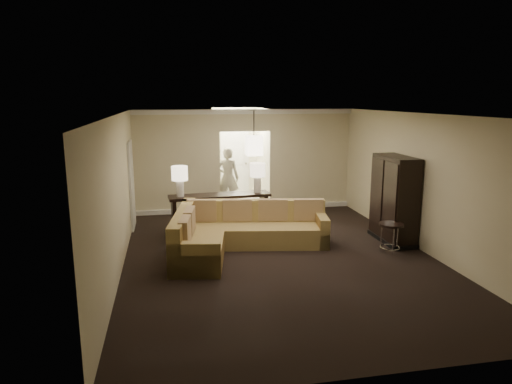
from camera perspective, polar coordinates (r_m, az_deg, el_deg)
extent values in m
plane|color=black|center=(9.12, 2.96, -8.23)|extent=(8.00, 8.00, 0.00)
cube|color=beige|center=(12.60, -1.37, 3.94)|extent=(6.00, 0.04, 2.80)
cube|color=beige|center=(5.09, 14.17, -8.28)|extent=(6.00, 0.04, 2.80)
cube|color=beige|center=(8.53, -16.89, -0.34)|extent=(0.04, 8.00, 2.80)
cube|color=beige|center=(9.89, 20.17, 1.06)|extent=(0.04, 8.00, 2.80)
cube|color=silver|center=(8.57, 3.16, 9.65)|extent=(6.00, 8.00, 0.02)
cube|color=silver|center=(12.44, -1.36, 9.99)|extent=(6.00, 0.10, 0.12)
cube|color=silver|center=(12.80, -1.30, -2.04)|extent=(6.00, 0.10, 0.12)
cube|color=silver|center=(11.33, -15.27, 0.85)|extent=(0.05, 0.90, 2.10)
cube|color=beige|center=(13.83, -2.04, -1.26)|extent=(1.40, 2.00, 0.01)
cube|color=beige|center=(13.49, -5.02, 4.42)|extent=(0.04, 2.00, 2.80)
cube|color=beige|center=(13.71, 0.82, 4.58)|extent=(0.04, 2.00, 2.80)
cube|color=beige|center=(14.56, -2.70, 4.99)|extent=(1.40, 0.04, 2.80)
cube|color=silver|center=(14.58, -2.67, 3.61)|extent=(0.90, 0.05, 2.10)
cube|color=brown|center=(9.84, -0.22, -5.35)|extent=(3.22, 1.44, 0.43)
cube|color=brown|center=(8.76, -7.26, -7.65)|extent=(1.16, 1.59, 0.43)
cube|color=brown|center=(10.05, -0.26, -2.29)|extent=(3.10, 0.77, 0.48)
cube|color=brown|center=(9.15, -9.14, -3.85)|extent=(0.66, 2.49, 0.48)
cube|color=brown|center=(9.95, 8.19, -4.66)|extent=(0.36, 0.95, 0.64)
cube|color=brown|center=(8.14, -7.72, -8.41)|extent=(0.95, 0.36, 0.64)
cube|color=#876248|center=(10.04, -6.78, -2.27)|extent=(0.66, 0.27, 0.48)
cube|color=#876248|center=(10.00, -2.34, -2.26)|extent=(0.66, 0.27, 0.48)
cube|color=#876248|center=(10.01, 2.12, -2.23)|extent=(0.66, 0.27, 0.48)
cube|color=#876248|center=(10.09, 6.53, -2.19)|extent=(0.66, 0.27, 0.48)
cube|color=#876248|center=(9.23, -8.29, -3.56)|extent=(0.27, 0.64, 0.48)
cube|color=#876248|center=(8.54, -8.86, -4.84)|extent=(0.27, 0.64, 0.48)
cube|color=silver|center=(9.78, -7.44, -5.95)|extent=(0.83, 0.83, 0.31)
cube|color=silver|center=(9.73, -7.47, -4.93)|extent=(0.92, 0.92, 0.05)
cube|color=black|center=(9.67, -7.73, -4.81)|extent=(0.05, 0.15, 0.02)
cube|color=beige|center=(9.86, -6.72, -4.49)|extent=(0.20, 0.28, 0.01)
cube|color=black|center=(10.61, -4.55, -0.45)|extent=(2.38, 0.71, 0.06)
cube|color=black|center=(10.57, -10.21, -3.15)|extent=(0.12, 0.49, 0.85)
cube|color=black|center=(10.96, 0.99, -2.43)|extent=(0.12, 0.49, 0.85)
cube|color=black|center=(10.79, -4.49, -4.33)|extent=(2.27, 0.65, 0.04)
cube|color=black|center=(10.34, 16.90, -0.87)|extent=(0.52, 1.26, 1.89)
cube|color=black|center=(9.91, 16.41, -0.57)|extent=(0.03, 0.56, 1.44)
cube|color=black|center=(10.46, 14.84, 0.15)|extent=(0.03, 0.56, 1.44)
cube|color=black|center=(10.56, 16.61, -5.64)|extent=(0.56, 1.31, 0.09)
cylinder|color=black|center=(9.64, 16.57, -3.91)|extent=(0.49, 0.49, 0.04)
torus|color=silver|center=(9.77, 16.41, -6.62)|extent=(0.41, 0.41, 0.03)
cylinder|color=silver|center=(9.85, 17.24, -5.43)|extent=(0.03, 0.03, 0.58)
cylinder|color=silver|center=(9.76, 15.38, -5.48)|extent=(0.03, 0.03, 0.58)
cylinder|color=silver|center=(9.54, 16.78, -5.96)|extent=(0.03, 0.03, 0.58)
cylinder|color=silver|center=(10.44, -9.47, 0.45)|extent=(0.17, 0.17, 0.37)
cylinder|color=#F8E0BA|center=(10.38, -9.53, 2.33)|extent=(0.36, 0.36, 0.32)
cylinder|color=silver|center=(10.77, 0.18, 0.96)|extent=(0.17, 0.17, 0.37)
cylinder|color=#F8E0BA|center=(10.71, 0.18, 2.78)|extent=(0.36, 0.36, 0.32)
cylinder|color=black|center=(11.22, -0.26, 8.63)|extent=(0.02, 0.02, 0.60)
cube|color=#FFECC6|center=(11.27, -0.26, 5.83)|extent=(0.38, 0.38, 0.48)
imported|color=beige|center=(12.98, -3.54, 2.19)|extent=(0.81, 0.67, 1.92)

